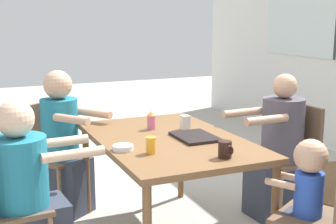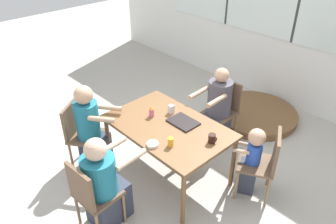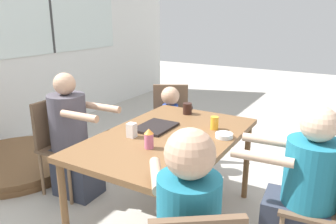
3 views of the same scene
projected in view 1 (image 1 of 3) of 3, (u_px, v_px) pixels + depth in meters
name	position (u px, v px, depth m)	size (l,w,h in m)	color
dining_table	(168.00, 147.00, 3.21)	(1.44, 0.93, 0.74)	brown
chair_for_woman_green_shirt	(295.00, 149.00, 3.73)	(0.42, 0.42, 0.87)	brown
chair_for_man_blue_shirt	(49.00, 146.00, 3.80)	(0.56, 0.56, 0.87)	brown
chair_for_toddler	(331.00, 209.00, 2.57)	(0.54, 0.54, 0.87)	brown
person_woman_green_shirt	(278.00, 153.00, 3.66)	(0.37, 0.62, 1.13)	#333847
person_man_blue_shirt	(64.00, 148.00, 3.72)	(0.59, 0.54, 1.15)	#333847
person_man_teal_shirt	(27.00, 198.00, 2.80)	(0.39, 0.66, 1.09)	#333847
person_toddler	(304.00, 211.00, 2.67)	(0.34, 0.29, 0.89)	#333847
food_tray_dark	(195.00, 137.00, 3.18)	(0.34, 0.25, 0.02)	black
coffee_mug	(225.00, 150.00, 2.73)	(0.09, 0.08, 0.10)	black
sippy_cup	(151.00, 120.00, 3.42)	(0.06, 0.06, 0.14)	#CC668C
juice_glass	(151.00, 145.00, 2.82)	(0.06, 0.06, 0.10)	gold
milk_carton_small	(185.00, 123.00, 3.41)	(0.06, 0.06, 0.11)	silver
bowl_white_shallow	(123.00, 148.00, 2.89)	(0.13, 0.13, 0.03)	silver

